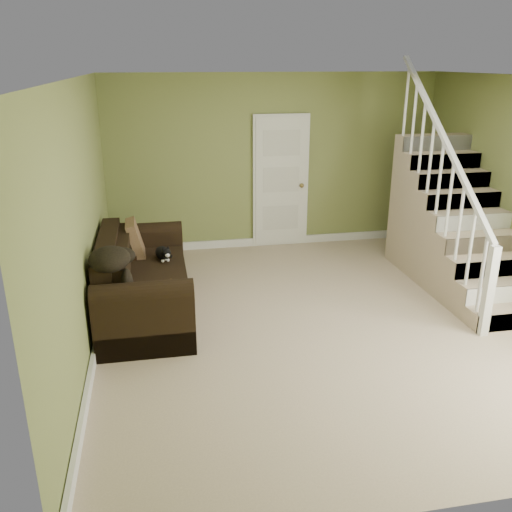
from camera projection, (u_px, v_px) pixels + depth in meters
name	position (u px, v px, depth m)	size (l,w,h in m)	color
floor	(325.00, 321.00, 6.09)	(5.00, 5.50, 0.01)	tan
ceiling	(337.00, 78.00, 5.20)	(5.00, 5.50, 0.01)	white
wall_back	(274.00, 162.00, 8.19)	(5.00, 0.04, 2.60)	olive
wall_front	(480.00, 330.00, 3.11)	(5.00, 0.04, 2.60)	olive
wall_left	(82.00, 221.00, 5.21)	(0.04, 5.50, 2.60)	olive
baseboard_back	(273.00, 241.00, 8.58)	(5.00, 0.04, 0.12)	white
baseboard_left	(98.00, 335.00, 5.64)	(0.04, 5.50, 0.12)	white
door	(281.00, 182.00, 8.26)	(0.86, 0.12, 2.02)	white
staircase	(451.00, 231.00, 7.11)	(1.00, 2.51, 2.82)	tan
sofa	(141.00, 284.00, 6.22)	(0.98, 2.27, 0.90)	black
side_table	(121.00, 270.00, 6.77)	(0.47, 0.47, 0.77)	black
cat	(163.00, 254.00, 6.51)	(0.27, 0.44, 0.21)	black
banana	(168.00, 283.00, 5.80)	(0.05, 0.17, 0.05)	yellow
throw_pillow	(136.00, 239.00, 6.68)	(0.11, 0.46, 0.46)	#513120
throw_blanket	(109.00, 259.00, 5.29)	(0.40, 0.53, 0.22)	black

